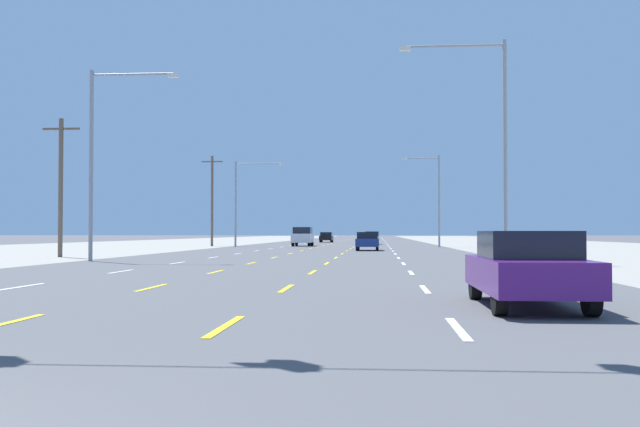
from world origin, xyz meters
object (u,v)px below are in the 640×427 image
object	(u,v)px
sedan_inner_right_near	(367,241)
suv_inner_left_mid	(303,236)
sedan_inner_left_far	(326,237)
hatchback_inner_right_midfar	(372,238)
streetlight_right_row_1	(435,194)
streetlight_left_row_1	(242,196)
sedan_far_right_nearest	(527,268)
streetlight_right_row_0	(494,132)
streetlight_left_row_0	(101,149)

from	to	relation	value
sedan_inner_right_near	suv_inner_left_mid	world-z (taller)	suv_inner_left_mid
sedan_inner_left_far	sedan_inner_right_near	bearing A→B (deg)	-82.11
hatchback_inner_right_midfar	streetlight_right_row_1	bearing A→B (deg)	-65.81
sedan_inner_left_far	streetlight_left_row_1	xyz separation A→B (m)	(-6.27, -32.74, 4.38)
sedan_far_right_nearest	sedan_inner_right_near	distance (m)	43.85
sedan_inner_right_near	suv_inner_left_mid	size ratio (longest dim) A/B	0.92
sedan_far_right_nearest	suv_inner_left_mid	xyz separation A→B (m)	(-10.63, 61.81, 0.27)
streetlight_right_row_0	streetlight_left_row_1	size ratio (longest dim) A/B	1.24
streetlight_right_row_0	streetlight_left_row_0	bearing A→B (deg)	180.00
sedan_far_right_nearest	streetlight_right_row_0	world-z (taller)	streetlight_right_row_0
suv_inner_left_mid	sedan_inner_left_far	bearing A→B (deg)	89.12
streetlight_left_row_1	streetlight_right_row_1	distance (m)	19.31
suv_inner_left_mid	streetlight_left_row_1	size ratio (longest dim) A/B	0.57
streetlight_right_row_1	sedan_inner_left_far	bearing A→B (deg)	111.71
sedan_far_right_nearest	streetlight_right_row_1	size ratio (longest dim) A/B	0.50
sedan_inner_right_near	sedan_inner_left_far	world-z (taller)	same
sedan_inner_left_far	streetlight_right_row_1	world-z (taller)	streetlight_right_row_1
sedan_inner_right_near	hatchback_inner_right_midfar	size ratio (longest dim) A/B	1.15
sedan_inner_right_near	streetlight_left_row_0	world-z (taller)	streetlight_left_row_0
sedan_far_right_nearest	streetlight_left_row_0	world-z (taller)	streetlight_left_row_0
hatchback_inner_right_midfar	streetlight_right_row_0	bearing A→B (deg)	-83.14
suv_inner_left_mid	streetlight_right_row_1	size ratio (longest dim) A/B	0.54
streetlight_right_row_0	sedan_inner_right_near	bearing A→B (deg)	105.58
streetlight_right_row_1	streetlight_left_row_0	bearing A→B (deg)	-117.56
sedan_inner_right_near	streetlight_right_row_1	distance (m)	16.56
sedan_far_right_nearest	sedan_inner_right_near	world-z (taller)	same
sedan_inner_right_near	streetlight_right_row_0	size ratio (longest dim) A/B	0.42
suv_inner_left_mid	streetlight_left_row_1	world-z (taller)	streetlight_left_row_1
sedan_far_right_nearest	sedan_inner_left_far	world-z (taller)	same
sedan_far_right_nearest	streetlight_right_row_0	distance (m)	21.88
streetlight_left_row_0	streetlight_right_row_0	distance (m)	19.30
suv_inner_left_mid	sedan_far_right_nearest	bearing A→B (deg)	-80.24
sedan_inner_left_far	streetlight_right_row_1	size ratio (longest dim) A/B	0.50
sedan_far_right_nearest	suv_inner_left_mid	bearing A→B (deg)	99.76
sedan_inner_right_near	streetlight_right_row_1	size ratio (longest dim) A/B	0.50
hatchback_inner_right_midfar	streetlight_left_row_1	xyz separation A→B (m)	(-12.97, -14.12, 4.36)
streetlight_left_row_1	streetlight_right_row_0	bearing A→B (deg)	-62.79
sedan_far_right_nearest	streetlight_right_row_0	bearing A→B (deg)	82.68
streetlight_left_row_0	streetlight_right_row_0	bearing A→B (deg)	0.00
streetlight_left_row_1	sedan_far_right_nearest	bearing A→B (deg)	-74.23
streetlight_left_row_1	streetlight_right_row_1	xyz separation A→B (m)	(19.31, 0.00, 0.08)
sedan_inner_right_near	suv_inner_left_mid	distance (m)	19.42
hatchback_inner_right_midfar	streetlight_right_row_1	xyz separation A→B (m)	(6.34, -14.12, 4.44)
hatchback_inner_right_midfar	streetlight_left_row_1	world-z (taller)	streetlight_left_row_1
suv_inner_left_mid	streetlight_left_row_1	xyz separation A→B (m)	(-5.82, -3.54, 4.11)
streetlight_right_row_0	streetlight_left_row_1	distance (m)	41.90
streetlight_left_row_1	sedan_inner_left_far	bearing A→B (deg)	79.15
sedan_inner_right_near	streetlight_right_row_1	bearing A→B (deg)	65.99
sedan_inner_right_near	streetlight_left_row_1	world-z (taller)	streetlight_left_row_1
sedan_inner_left_far	streetlight_left_row_1	world-z (taller)	streetlight_left_row_1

